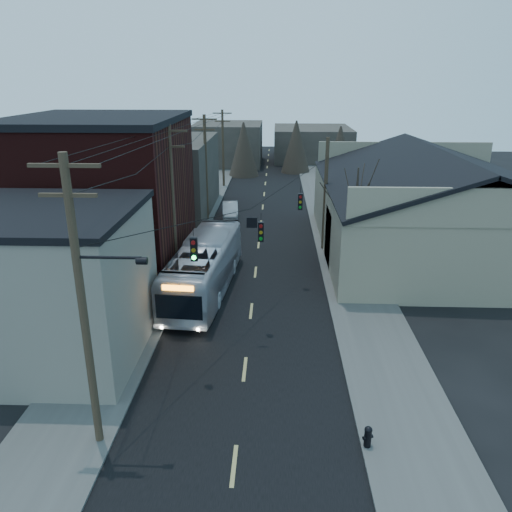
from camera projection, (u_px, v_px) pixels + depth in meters
The scene contains 14 objects.
road_surface at pixel (260, 230), 43.43m from camera, with size 9.00×110.00×0.02m, color black.
sidewalk_left at pixel (186, 228), 43.66m from camera, with size 4.00×110.00×0.12m, color #474744.
sidewalk_right at pixel (335, 230), 43.17m from camera, with size 4.00×110.00×0.12m, color #474744.
building_clapboard at pixel (50, 287), 22.85m from camera, with size 8.00×8.00×7.00m, color slate.
building_brick at pixel (103, 199), 32.72m from camera, with size 10.00×12.00×10.00m, color black.
building_left_far at pixel (164, 176), 48.24m from camera, with size 9.00×14.00×7.00m, color #34302A.
warehouse at pixel (431, 217), 37.33m from camera, with size 16.16×20.60×7.73m.
building_far_left at pixel (228, 144), 75.54m from camera, with size 10.00×12.00×6.00m, color #34302A.
building_far_right at pixel (312, 143), 79.92m from camera, with size 12.00×14.00×5.00m, color #34302A.
bare_tree at pixel (355, 223), 32.57m from camera, with size 0.40×0.40×7.20m, color black.
utility_lines at pixel (215, 188), 36.36m from camera, with size 11.24×45.28×10.50m.
bus at pixel (204, 267), 30.44m from camera, with size 2.77×11.85×3.30m, color #B4B7C1.
parked_car at pixel (230, 209), 47.43m from camera, with size 1.42×4.08×1.34m, color #A6A8AD.
fire_hydrant at pixel (368, 436), 17.71m from camera, with size 0.41×0.29×0.83m.
Camera 1 is at (1.30, -11.61, 12.59)m, focal length 35.00 mm.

